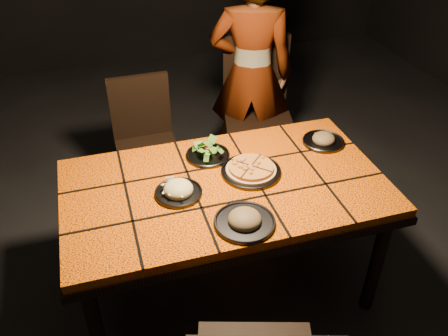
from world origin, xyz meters
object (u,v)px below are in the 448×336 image
object	(u,v)px
dining_table	(225,196)
plate_pasta	(178,191)
diner	(251,75)
chair_far_left	(145,134)
chair_far_right	(256,100)
plate_pizza	(251,170)

from	to	relation	value
dining_table	plate_pasta	bearing A→B (deg)	-175.83
dining_table	diner	size ratio (longest dim) A/B	1.01
plate_pasta	chair_far_left	bearing A→B (deg)	91.72
chair_far_left	plate_pasta	world-z (taller)	chair_far_left
chair_far_right	dining_table	bearing A→B (deg)	-104.84
chair_far_right	plate_pizza	bearing A→B (deg)	-98.91
chair_far_right	diner	world-z (taller)	diner
dining_table	chair_far_right	distance (m)	1.22
chair_far_left	diner	bearing A→B (deg)	6.75
chair_far_left	plate_pasta	bearing A→B (deg)	-89.19
diner	plate_pizza	xyz separation A→B (m)	(-0.37, -1.04, -0.03)
dining_table	plate_pizza	size ratio (longest dim) A/B	4.42
dining_table	chair_far_right	size ratio (longest dim) A/B	1.56
diner	plate_pizza	size ratio (longest dim) A/B	4.36
dining_table	diner	world-z (taller)	diner
chair_far_right	diner	distance (m)	0.21
chair_far_left	chair_far_right	bearing A→B (deg)	5.68
chair_far_left	diner	size ratio (longest dim) A/B	0.56
chair_far_right	plate_pasta	xyz separation A→B (m)	(-0.80, -1.09, 0.17)
chair_far_right	chair_far_left	bearing A→B (deg)	-160.56
dining_table	diner	xyz separation A→B (m)	(0.52, 1.08, 0.13)
dining_table	diner	bearing A→B (deg)	64.41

